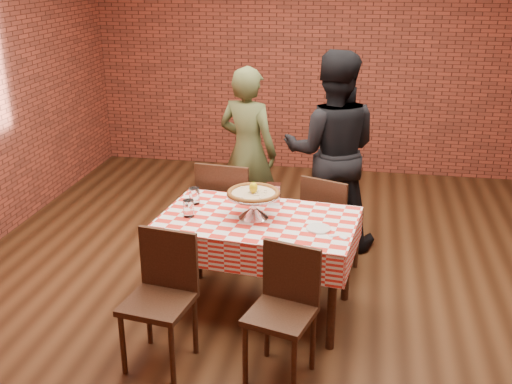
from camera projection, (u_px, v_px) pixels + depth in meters
The scene contains 19 objects.
ground at pixel (280, 283), 5.03m from camera, with size 6.00×6.00×0.00m, color black.
back_wall at pixel (319, 53), 7.26m from camera, with size 5.50×5.50×0.00m, color brown.
table at pixel (258, 265), 4.52m from camera, with size 1.38×0.83×0.75m, color #3A2215.
tablecloth at pixel (258, 233), 4.43m from camera, with size 1.42×0.87×0.24m, color red, non-canonical shape.
pizza_stand at pixel (253, 206), 4.37m from camera, with size 0.39×0.39×0.17m, color silver, non-canonical shape.
pizza at pixel (253, 194), 4.34m from camera, with size 0.38×0.38×0.03m, color #CCB98C.
lemon at pixel (253, 188), 4.32m from camera, with size 0.06×0.06×0.08m, color yellow.
water_glass_left at pixel (189, 208), 4.39m from camera, with size 0.08×0.08×0.12m, color white.
water_glass_right at pixel (194, 196), 4.62m from camera, with size 0.08×0.08×0.12m, color white.
side_plate at pixel (319, 229), 4.20m from camera, with size 0.17×0.17×0.01m, color white.
sweetener_packet_a at pixel (333, 236), 4.10m from camera, with size 0.05×0.04×0.01m, color white.
sweetener_packet_b at pixel (343, 238), 4.07m from camera, with size 0.05×0.04×0.01m, color white.
condiment_caddy at pixel (273, 194), 4.62m from camera, with size 0.11×0.09×0.16m, color silver.
chair_near_left at pixel (158, 304), 3.89m from camera, with size 0.41×0.41×0.88m, color #3A2215, non-canonical shape.
chair_near_right at pixel (280, 318), 3.76m from camera, with size 0.38×0.38×0.86m, color #3A2215, non-canonical shape.
chair_far_left at pixel (230, 210), 5.28m from camera, with size 0.46×0.46×0.94m, color #3A2215, non-canonical shape.
chair_far_right at pixel (331, 223), 5.08m from camera, with size 0.40×0.40×0.88m, color #3A2215, non-canonical shape.
diner_olive at pixel (248, 152), 5.73m from camera, with size 0.59×0.39×1.61m, color #4A522D.
diner_black at pixel (332, 152), 5.43m from camera, with size 0.87×0.68×1.79m, color black.
Camera 1 is at (0.61, -4.39, 2.50)m, focal length 42.82 mm.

